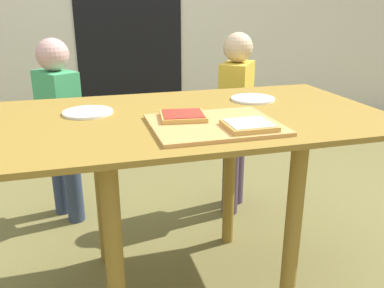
{
  "coord_description": "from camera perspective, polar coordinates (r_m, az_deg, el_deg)",
  "views": [
    {
      "loc": [
        -0.36,
        -1.37,
        1.15
      ],
      "look_at": [
        0.03,
        0.0,
        0.65
      ],
      "focal_mm": 37.8,
      "sensor_mm": 36.0,
      "label": 1
    }
  ],
  "objects": [
    {
      "name": "house_door",
      "position": [
        3.6,
        -8.88,
        16.73
      ],
      "size": [
        0.9,
        0.02,
        2.0
      ],
      "primitive_type": "cube",
      "color": "black",
      "rests_on": "ground"
    },
    {
      "name": "dining_table",
      "position": [
        1.5,
        -1.06,
        -0.43
      ],
      "size": [
        1.47,
        0.81,
        0.77
      ],
      "color": "olive",
      "rests_on": "ground"
    },
    {
      "name": "cutting_board",
      "position": [
        1.33,
        3.18,
        2.75
      ],
      "size": [
        0.41,
        0.34,
        0.01
      ],
      "primitive_type": "cube",
      "color": "tan",
      "rests_on": "dining_table"
    },
    {
      "name": "pizza_slice_near_right",
      "position": [
        1.28,
        8.03,
        2.65
      ],
      "size": [
        0.15,
        0.14,
        0.02
      ],
      "color": "gold",
      "rests_on": "cutting_board"
    },
    {
      "name": "pizza_slice_far_left",
      "position": [
        1.37,
        -1.29,
        4.0
      ],
      "size": [
        0.17,
        0.16,
        0.02
      ],
      "color": "gold",
      "rests_on": "cutting_board"
    },
    {
      "name": "plate_white_left",
      "position": [
        1.53,
        -14.48,
        4.35
      ],
      "size": [
        0.18,
        0.18,
        0.01
      ],
      "primitive_type": "cylinder",
      "color": "white",
      "rests_on": "dining_table"
    },
    {
      "name": "plate_white_right",
      "position": [
        1.71,
        8.58,
        6.32
      ],
      "size": [
        0.18,
        0.18,
        0.01
      ],
      "primitive_type": "cylinder",
      "color": "white",
      "rests_on": "dining_table"
    },
    {
      "name": "child_left",
      "position": [
        2.24,
        -18.13,
        3.02
      ],
      "size": [
        0.24,
        0.28,
        0.99
      ],
      "color": "#303D55",
      "rests_on": "ground"
    },
    {
      "name": "child_right",
      "position": [
        2.24,
        6.18,
        4.24
      ],
      "size": [
        0.25,
        0.28,
        1.01
      ],
      "color": "#4B3A4D",
      "rests_on": "ground"
    }
  ]
}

